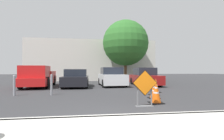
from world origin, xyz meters
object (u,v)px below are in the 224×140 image
(parked_car_nearest, at_px, (76,79))
(bollard_second, at_px, (14,85))
(parked_car_third, at_px, (145,77))
(bollard_nearest, at_px, (51,84))
(road_closed_sign, at_px, (145,87))
(traffic_cone_fourth, at_px, (156,86))
(traffic_cone_second, at_px, (154,91))
(traffic_cone_third, at_px, (154,88))
(parked_car_second, at_px, (112,77))
(traffic_cone_nearest, at_px, (156,93))
(pickup_truck, at_px, (38,78))

(parked_car_nearest, relative_size, bollard_second, 3.88)
(parked_car_third, relative_size, bollard_nearest, 4.06)
(parked_car_nearest, height_order, bollard_second, parked_car_nearest)
(road_closed_sign, distance_m, traffic_cone_fourth, 4.30)
(bollard_nearest, bearing_deg, traffic_cone_second, -19.05)
(traffic_cone_third, height_order, bollard_second, bollard_second)
(parked_car_third, bearing_deg, parked_car_second, 1.42)
(road_closed_sign, height_order, traffic_cone_fourth, road_closed_sign)
(bollard_nearest, xyz_separation_m, bollard_second, (-1.82, 0.00, -0.02))
(traffic_cone_fourth, bearing_deg, bollard_nearest, -176.70)
(traffic_cone_nearest, relative_size, bollard_second, 0.78)
(pickup_truck, distance_m, bollard_second, 4.72)
(traffic_cone_nearest, xyz_separation_m, bollard_second, (-6.38, 2.89, 0.15))
(parked_car_second, relative_size, bollard_nearest, 3.74)
(parked_car_second, bearing_deg, traffic_cone_fourth, 110.27)
(pickup_truck, bearing_deg, parked_car_nearest, 174.03)
(parked_car_nearest, bearing_deg, pickup_truck, -2.40)
(road_closed_sign, relative_size, traffic_cone_second, 1.85)
(traffic_cone_second, relative_size, parked_car_second, 0.17)
(pickup_truck, xyz_separation_m, parked_car_second, (5.80, 0.31, -0.03))
(traffic_cone_third, bearing_deg, parked_car_second, 104.08)
(parked_car_second, bearing_deg, parked_car_third, 177.86)
(pickup_truck, bearing_deg, traffic_cone_nearest, 127.97)
(pickup_truck, bearing_deg, road_closed_sign, 122.98)
(road_closed_sign, height_order, traffic_cone_third, road_closed_sign)
(pickup_truck, xyz_separation_m, bollard_nearest, (1.92, -4.72, -0.17))
(traffic_cone_nearest, distance_m, parked_car_third, 8.26)
(pickup_truck, distance_m, bollard_nearest, 5.10)
(road_closed_sign, xyz_separation_m, traffic_cone_second, (1.03, 1.77, -0.37))
(road_closed_sign, xyz_separation_m, traffic_cone_third, (1.43, 2.74, -0.32))
(road_closed_sign, distance_m, traffic_cone_second, 2.08)
(traffic_cone_third, bearing_deg, parked_car_nearest, 129.54)
(traffic_cone_third, height_order, parked_car_third, parked_car_third)
(traffic_cone_third, bearing_deg, pickup_truck, 143.05)
(traffic_cone_nearest, xyz_separation_m, parked_car_third, (2.24, 7.95, 0.29))
(parked_car_third, xyz_separation_m, bollard_nearest, (-6.79, -5.05, -0.12))
(bollard_second, bearing_deg, pickup_truck, 91.19)
(traffic_cone_third, bearing_deg, traffic_cone_nearest, -109.63)
(road_closed_sign, distance_m, parked_car_nearest, 8.53)
(road_closed_sign, height_order, parked_car_second, parked_car_second)
(parked_car_nearest, xyz_separation_m, parked_car_third, (5.82, 0.51, 0.05))
(traffic_cone_third, xyz_separation_m, parked_car_third, (1.47, 5.79, 0.30))
(bollard_nearest, distance_m, bollard_second, 1.82)
(traffic_cone_nearest, bearing_deg, pickup_truck, 130.38)
(traffic_cone_third, bearing_deg, traffic_cone_second, -112.40)
(road_closed_sign, bearing_deg, traffic_cone_fourth, 62.66)
(traffic_cone_fourth, height_order, pickup_truck, pickup_truck)
(road_closed_sign, xyz_separation_m, bollard_nearest, (-3.90, 3.47, -0.14))
(road_closed_sign, bearing_deg, traffic_cone_second, 59.79)
(traffic_cone_fourth, distance_m, parked_car_third, 4.81)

